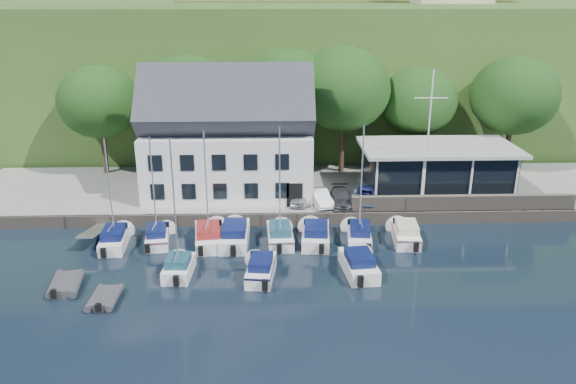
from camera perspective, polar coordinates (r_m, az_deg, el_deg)
name	(u,v)px	position (r m, az deg, el deg)	size (l,w,h in m)	color
ground	(328,295)	(35.02, 4.04, -10.38)	(180.00, 180.00, 0.00)	black
quay	(309,191)	(50.69, 2.12, 0.06)	(60.00, 13.00, 1.00)	gray
quay_face	(314,219)	(44.64, 2.67, -2.74)	(60.00, 0.30, 1.00)	#5E554B
hillside	(291,55)	(92.68, 0.30, 13.79)	(160.00, 75.00, 16.00)	#2C551F
field_patch	(336,0)	(100.79, 4.94, 18.84)	(50.00, 30.00, 0.30)	#626834
harbor_building	(228,143)	(48.33, -6.07, 4.99)	(14.40, 8.20, 8.70)	silver
club_pavilion	(436,168)	(50.44, 14.85, 2.34)	(13.20, 7.20, 4.10)	black
seawall	(463,202)	(47.06, 17.39, -1.02)	(18.00, 0.50, 1.20)	#5E554B
gangway	(98,238)	(44.84, -18.72, -4.42)	(1.20, 6.00, 1.40)	silver
car_silver	(300,197)	(46.28, 1.20, -0.46)	(1.37, 3.39, 1.16)	#B5B5BA
car_white	(320,197)	(46.12, 3.26, -0.51)	(1.31, 3.76, 1.24)	silver
car_dgrey	(342,197)	(46.28, 5.46, -0.54)	(1.64, 4.04, 1.17)	#323237
car_blue	(366,195)	(46.80, 7.96, -0.33)	(1.50, 3.79, 1.30)	#303D93
flagpole	(428,139)	(46.15, 14.03, 5.24)	(2.62, 0.20, 10.94)	silver
tree_0	(101,120)	(55.94, -18.49, 6.94)	(7.52, 7.52, 10.28)	black
tree_1	(188,116)	(53.54, -10.13, 7.64)	(8.23, 8.23, 11.24)	black
tree_2	(289,112)	(53.57, 0.09, 8.18)	(8.53, 8.53, 11.66)	black
tree_3	(343,111)	(53.57, 5.60, 8.24)	(8.74, 8.74, 11.94)	black
tree_4	(417,119)	(55.83, 12.98, 7.28)	(7.32, 7.32, 10.01)	black
tree_5	(512,116)	(57.24, 21.78, 7.22)	(8.09, 8.09, 11.06)	black
boat_r1_0	(110,189)	(41.61, -17.68, 0.26)	(1.85, 6.35, 8.68)	white
boat_r1_1	(154,190)	(41.28, -13.50, 0.20)	(1.75, 5.52, 8.26)	white
boat_r1_2	(206,185)	(40.39, -8.30, 0.66)	(2.15, 6.71, 8.98)	white
boat_r1_3	(235,232)	(41.61, -5.43, -4.12)	(2.16, 7.03, 1.57)	white
boat_r1_4	(280,185)	(40.17, -0.84, 0.69)	(1.98, 6.10, 8.89)	white
boat_r1_5	(316,233)	(41.58, 2.84, -4.14)	(2.16, 6.38, 1.48)	white
boat_r1_6	(361,186)	(40.69, 7.46, 0.59)	(1.83, 6.41, 8.65)	white
boat_r1_7	(406,231)	(42.67, 11.86, -3.91)	(1.95, 6.18, 1.48)	white
boat_r2_1	(175,214)	(36.12, -11.40, -2.23)	(1.86, 4.77, 8.55)	white
boat_r2_2	(261,266)	(36.69, -2.75, -7.55)	(1.77, 5.70, 1.48)	white
boat_r2_3	(359,262)	(37.44, 7.20, -7.07)	(2.07, 5.96, 1.52)	white
dinghy_0	(66,283)	(38.08, -21.65, -8.58)	(1.94, 3.23, 0.75)	#36373B
dinghy_1	(104,297)	(35.77, -18.14, -10.10)	(1.73, 2.88, 0.67)	#36373B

